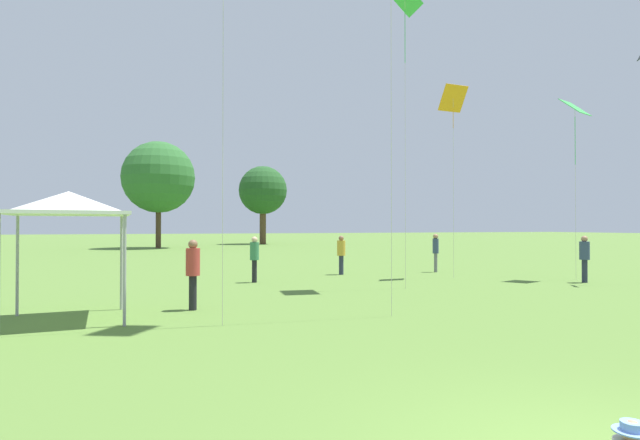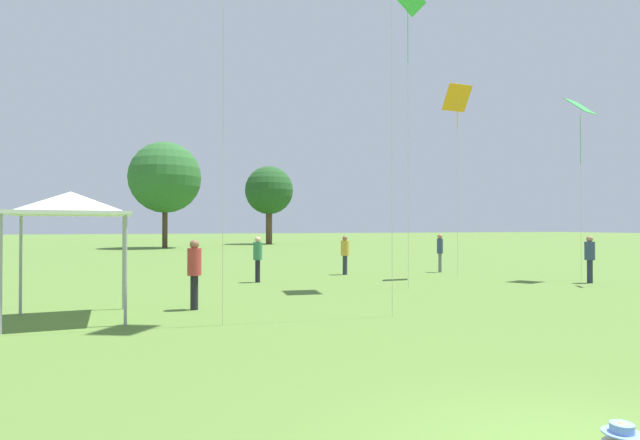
% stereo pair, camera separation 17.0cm
% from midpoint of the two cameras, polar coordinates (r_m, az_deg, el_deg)
% --- Properties ---
extents(person_standing_0, '(0.40, 0.40, 1.84)m').
position_cam_midpoint_polar(person_standing_0, '(24.60, 12.88, -3.19)').
color(person_standing_0, slate).
rests_on(person_standing_0, ground).
extents(person_standing_1, '(0.48, 0.48, 1.83)m').
position_cam_midpoint_polar(person_standing_1, '(22.06, 27.79, -3.52)').
color(person_standing_1, '#282D42').
rests_on(person_standing_1, ground).
extents(person_standing_2, '(0.46, 0.46, 1.80)m').
position_cam_midpoint_polar(person_standing_2, '(19.74, -7.75, -3.98)').
color(person_standing_2, black).
rests_on(person_standing_2, ground).
extents(person_standing_3, '(0.47, 0.47, 1.77)m').
position_cam_midpoint_polar(person_standing_3, '(22.77, 2.22, -3.61)').
color(person_standing_3, '#282D42').
rests_on(person_standing_3, ground).
extents(person_standing_6, '(0.41, 0.41, 1.85)m').
position_cam_midpoint_polar(person_standing_6, '(13.60, -14.68, -5.31)').
color(person_standing_6, black).
rests_on(person_standing_6, ground).
extents(canopy_tent, '(2.77, 2.77, 3.02)m').
position_cam_midpoint_polar(canopy_tent, '(13.07, -27.14, 1.62)').
color(canopy_tent, white).
rests_on(canopy_tent, ground).
extents(kite_0, '(1.34, 1.19, 7.48)m').
position_cam_midpoint_polar(kite_0, '(23.52, 26.93, 11.02)').
color(kite_0, green).
rests_on(kite_0, ground).
extents(kite_4, '(1.19, 0.65, 8.20)m').
position_cam_midpoint_polar(kite_4, '(22.65, 14.76, 12.96)').
color(kite_4, orange).
rests_on(kite_4, ground).
extents(kite_5, '(1.02, 1.30, 10.75)m').
position_cam_midpoint_polar(kite_5, '(19.50, 9.41, 23.11)').
color(kite_5, green).
rests_on(kite_5, ground).
extents(distant_tree_0, '(5.97, 5.97, 9.68)m').
position_cam_midpoint_polar(distant_tree_0, '(62.39, -6.62, 3.35)').
color(distant_tree_0, brown).
rests_on(distant_tree_0, ground).
extents(distant_tree_1, '(7.20, 7.20, 10.77)m').
position_cam_midpoint_polar(distant_tree_1, '(53.07, -18.06, 4.66)').
color(distant_tree_1, '#473323').
rests_on(distant_tree_1, ground).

